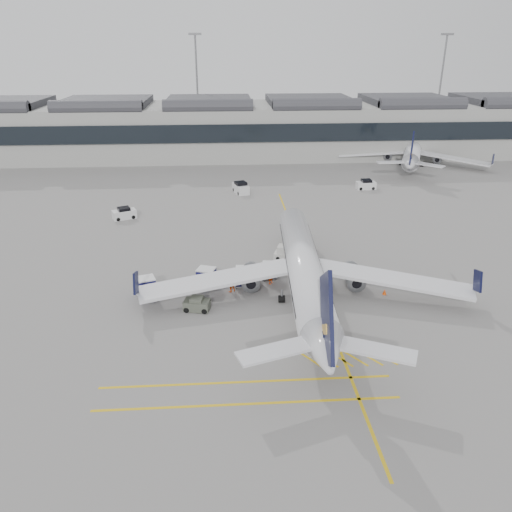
{
  "coord_description": "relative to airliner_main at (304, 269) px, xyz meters",
  "views": [
    {
      "loc": [
        0.67,
        -40.78,
        23.67
      ],
      "look_at": [
        3.72,
        4.69,
        4.0
      ],
      "focal_mm": 35.0,
      "sensor_mm": 36.0,
      "label": 1
    }
  ],
  "objects": [
    {
      "name": "service_van_right",
      "position": [
        16.92,
        38.25,
        -2.06
      ],
      "size": [
        3.34,
        1.74,
        1.69
      ],
      "rotation": [
        0.0,
        0.0,
        0.03
      ],
      "color": "silver",
      "rests_on": "ground"
    },
    {
      "name": "ramp_agent_a",
      "position": [
        -3.02,
        2.71,
        -1.83
      ],
      "size": [
        0.81,
        0.87,
        1.99
      ],
      "primitive_type": "imported",
      "rotation": [
        0.0,
        0.0,
        0.95
      ],
      "color": "#FF460D",
      "rests_on": "ground"
    },
    {
      "name": "airliner_far",
      "position": [
        31.61,
        56.36,
        -0.18
      ],
      "size": [
        28.84,
        31.88,
        8.98
      ],
      "rotation": [
        0.0,
        0.0,
        -0.39
      ],
      "color": "silver",
      "rests_on": "ground"
    },
    {
      "name": "belt_loader",
      "position": [
        -0.09,
        8.96,
        -2.23
      ],
      "size": [
        5.09,
        2.84,
        2.01
      ],
      "rotation": [
        0.0,
        0.0,
        -0.32
      ],
      "color": "beige",
      "rests_on": "ground"
    },
    {
      "name": "baggage_cart_b",
      "position": [
        -5.85,
        2.29,
        -1.72
      ],
      "size": [
        2.09,
        1.78,
        2.06
      ],
      "rotation": [
        0.0,
        0.0,
        -0.09
      ],
      "color": "gray",
      "rests_on": "ground"
    },
    {
      "name": "ramp_agent_b",
      "position": [
        -7.3,
        1.1,
        -1.88
      ],
      "size": [
        1.14,
        1.05,
        1.88
      ],
      "primitive_type": "imported",
      "rotation": [
        0.0,
        0.0,
        3.62
      ],
      "color": "#F3580C",
      "rests_on": "ground"
    },
    {
      "name": "apron_markings",
      "position": [
        1.55,
        6.19,
        -2.81
      ],
      "size": [
        0.25,
        60.0,
        0.01
      ],
      "primitive_type": "cube",
      "color": "gold",
      "rests_on": "ground"
    },
    {
      "name": "service_van_left",
      "position": [
        -22.22,
        25.11,
        -2.07
      ],
      "size": [
        3.65,
        2.81,
        1.68
      ],
      "rotation": [
        0.0,
        0.0,
        0.42
      ],
      "color": "silver",
      "rests_on": "ground"
    },
    {
      "name": "terminal",
      "position": [
        -8.45,
        68.12,
        3.32
      ],
      "size": [
        200.0,
        20.45,
        12.4
      ],
      "color": "#9E9E99",
      "rests_on": "ground"
    },
    {
      "name": "baggage_cart_c",
      "position": [
        -9.82,
        2.52,
        -1.75
      ],
      "size": [
        2.31,
        2.09,
        2.01
      ],
      "rotation": [
        0.0,
        0.0,
        -0.32
      ],
      "color": "gray",
      "rests_on": "ground"
    },
    {
      "name": "baggage_cart_a",
      "position": [
        -3.07,
        4.11,
        -1.89
      ],
      "size": [
        1.85,
        1.61,
        1.74
      ],
      "rotation": [
        0.0,
        0.0,
        -0.16
      ],
      "color": "gray",
      "rests_on": "ground"
    },
    {
      "name": "safety_cone_nose",
      "position": [
        3.05,
        18.7,
        -2.54
      ],
      "size": [
        0.4,
        0.4,
        0.55
      ],
      "primitive_type": "cone",
      "color": "#F24C0A",
      "rests_on": "ground"
    },
    {
      "name": "safety_cone_engine",
      "position": [
        8.26,
        -0.58,
        -2.54
      ],
      "size": [
        0.41,
        0.41,
        0.57
      ],
      "primitive_type": "cone",
      "color": "#F24C0A",
      "rests_on": "ground"
    },
    {
      "name": "airliner_main",
      "position": [
        0.0,
        0.0,
        0.0
      ],
      "size": [
        33.0,
        36.13,
        9.6
      ],
      "rotation": [
        0.0,
        0.0,
        -0.05
      ],
      "color": "silver",
      "rests_on": "ground"
    },
    {
      "name": "baggage_cart_d",
      "position": [
        -15.8,
        0.67,
        -1.73
      ],
      "size": [
        2.34,
        2.13,
        2.03
      ],
      "rotation": [
        0.0,
        0.0,
        0.33
      ],
      "color": "gray",
      "rests_on": "ground"
    },
    {
      "name": "service_van_mid",
      "position": [
        -4.87,
        37.26,
        -1.96
      ],
      "size": [
        2.92,
        4.13,
        1.92
      ],
      "rotation": [
        0.0,
        0.0,
        1.88
      ],
      "color": "silver",
      "rests_on": "ground"
    },
    {
      "name": "ground",
      "position": [
        -8.45,
        -3.81,
        -2.82
      ],
      "size": [
        220.0,
        220.0,
        0.0
      ],
      "primitive_type": "plane",
      "color": "gray",
      "rests_on": "ground"
    },
    {
      "name": "pushback_tug",
      "position": [
        -10.61,
        -2.5,
        -2.22
      ],
      "size": [
        2.67,
        1.94,
        1.35
      ],
      "rotation": [
        0.0,
        0.0,
        -0.21
      ],
      "color": "#4D5245",
      "rests_on": "ground"
    },
    {
      "name": "light_masts",
      "position": [
        -10.11,
        82.19,
        11.67
      ],
      "size": [
        113.0,
        0.6,
        25.45
      ],
      "color": "slate",
      "rests_on": "ground"
    }
  ]
}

